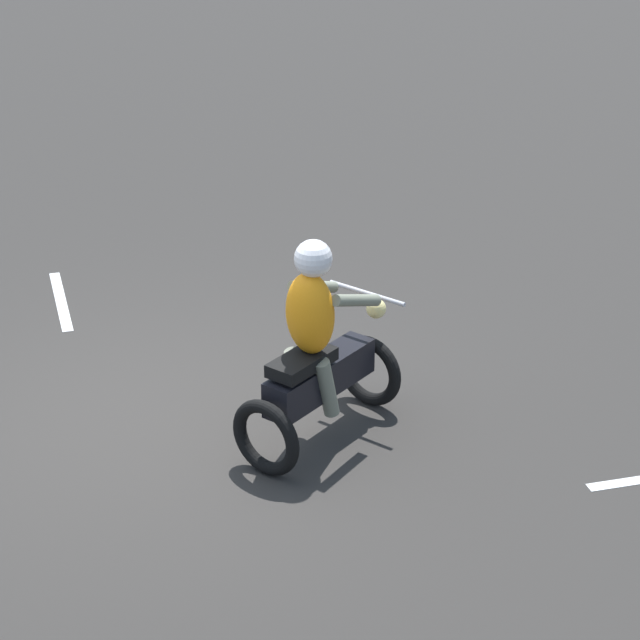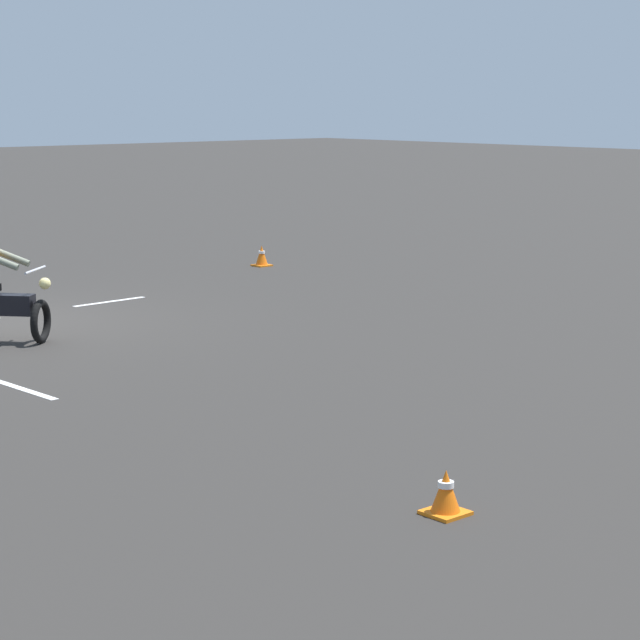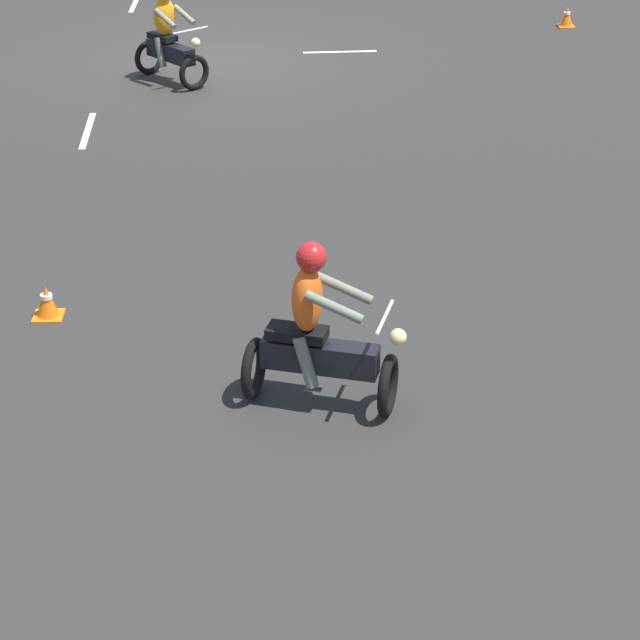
# 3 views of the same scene
# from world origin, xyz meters

# --- Properties ---
(ground_plane) EXTENTS (120.00, 120.00, 0.00)m
(ground_plane) POSITION_xyz_m (0.00, 0.00, 0.00)
(ground_plane) COLOR #2D2B28
(motorcycle_rider_foreground) EXTENTS (1.36, 1.46, 1.66)m
(motorcycle_rider_foreground) POSITION_xyz_m (0.62, 1.26, 0.73)
(motorcycle_rider_foreground) COLOR black
(motorcycle_rider_foreground) RESTS_ON ground
(lane_stripe_w) EXTENTS (1.38, 0.18, 0.01)m
(lane_stripe_w) POSITION_xyz_m (-2.37, -0.58, 0.00)
(lane_stripe_w) COLOR silver
(lane_stripe_w) RESTS_ON ground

